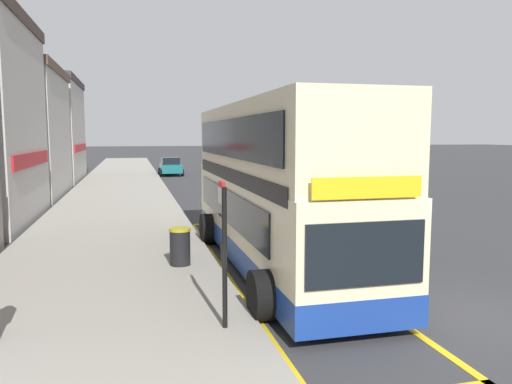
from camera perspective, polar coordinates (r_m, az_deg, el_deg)
The scene contains 9 objects.
ground_plane at distance 40.94m, azimuth -5.28°, elevation 1.49°, with size 260.00×260.00×0.00m, color #333335.
pavement_near at distance 40.47m, azimuth -15.13°, elevation 1.33°, with size 6.00×76.00×0.14m, color gray.
double_decker_bus at distance 13.59m, azimuth 2.01°, elevation 0.15°, with size 3.19×11.19×4.40m.
bus_bay_markings at distance 13.72m, azimuth 1.68°, elevation -8.55°, with size 2.81×14.06×0.01m.
bus_stop_sign at distance 8.88m, azimuth -3.73°, elevation -5.75°, with size 0.09×0.51×2.61m.
terrace_mid at distance 42.87m, azimuth -25.52°, elevation 6.49°, with size 8.98×10.32×8.91m.
parked_car_teal_behind at distance 45.29m, azimuth -9.79°, elevation 2.92°, with size 2.09×4.20×1.62m.
parked_car_teal_far at distance 61.68m, azimuth -3.53°, elevation 3.93°, with size 2.09×4.20×1.62m.
litter_bin at distance 13.40m, azimuth -8.72°, elevation -6.18°, with size 0.57×0.57×1.00m.
Camera 1 is at (-6.19, -8.31, 3.57)m, focal length 34.82 mm.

